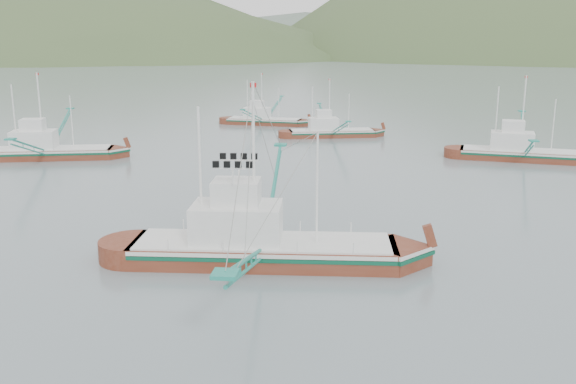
# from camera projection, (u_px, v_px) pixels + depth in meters

# --- Properties ---
(ground) EXTENTS (1200.00, 1200.00, 0.00)m
(ground) POSITION_uv_depth(u_px,v_px,m) (278.00, 264.00, 40.02)
(ground) COLOR slate
(ground) RESTS_ON ground
(main_boat) EXTENTS (16.74, 30.03, 12.15)m
(main_boat) POSITION_uv_depth(u_px,v_px,m) (259.00, 236.00, 40.02)
(main_boat) COLOR #622614
(main_boat) RESTS_ON ground
(bg_boat_far) EXTENTS (12.35, 21.34, 8.76)m
(bg_boat_far) POSITION_uv_depth(u_px,v_px,m) (331.00, 126.00, 89.87)
(bg_boat_far) COLOR #622614
(bg_boat_far) RESTS_ON ground
(bg_boat_right) EXTENTS (14.56, 25.27, 10.34)m
(bg_boat_right) POSITION_uv_depth(u_px,v_px,m) (523.00, 145.00, 72.95)
(bg_boat_right) COLOR #622614
(bg_boat_right) RESTS_ON ground
(bg_boat_left) EXTENTS (15.00, 25.94, 10.64)m
(bg_boat_left) POSITION_uv_depth(u_px,v_px,m) (46.00, 143.00, 73.89)
(bg_boat_left) COLOR #622614
(bg_boat_left) RESTS_ON ground
(bg_boat_extra) EXTENTS (12.28, 21.50, 8.76)m
(bg_boat_extra) POSITION_uv_depth(u_px,v_px,m) (263.00, 116.00, 102.24)
(bg_boat_extra) COLOR #622614
(bg_boat_extra) RESTS_ON ground
(headland_left) EXTENTS (448.00, 308.00, 210.00)m
(headland_left) POSITION_uv_depth(u_px,v_px,m) (63.00, 58.00, 405.74)
(headland_left) COLOR #3D522A
(headland_left) RESTS_ON ground
(ridge_distant) EXTENTS (960.00, 400.00, 240.00)m
(ridge_distant) POSITION_uv_depth(u_px,v_px,m) (384.00, 51.00, 578.06)
(ridge_distant) COLOR slate
(ridge_distant) RESTS_ON ground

